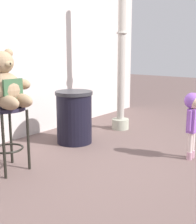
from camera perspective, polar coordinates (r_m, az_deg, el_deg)
The scene contains 7 objects.
ground_plane at distance 3.68m, azimuth 0.69°, elevation -10.21°, with size 24.00×24.00×0.00m, color brown.
building_wall at distance 4.79m, azimuth -18.03°, elevation 14.76°, with size 6.79×0.30×3.34m, color beige.
bar_stool_with_teddy at distance 3.54m, azimuth -17.02°, elevation -2.27°, with size 0.44×0.44×0.75m.
teddy_bear at distance 3.44m, azimuth -17.16°, elevation 4.75°, with size 0.60×0.54×0.64m.
child_walking at distance 3.93m, azimuth 17.61°, elevation 0.12°, with size 0.27×0.22×0.86m.
trash_bin at distance 4.48m, azimuth -4.54°, elevation -0.94°, with size 0.55×0.55×0.78m.
lamppost at distance 5.16m, azimuth 4.45°, elevation 9.00°, with size 0.30×0.30×2.85m.
Camera 1 is at (-2.72, -2.06, 1.38)m, focal length 48.05 mm.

